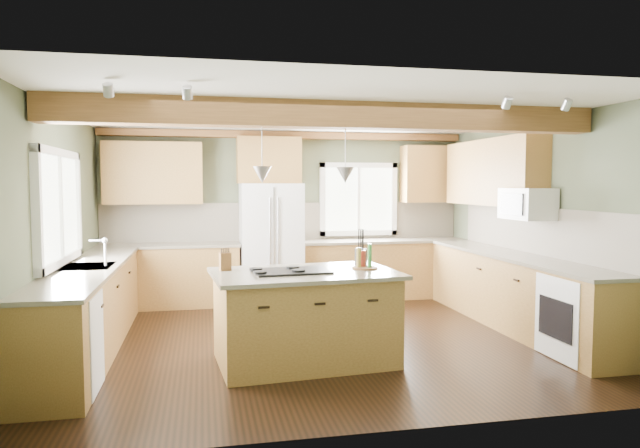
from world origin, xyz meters
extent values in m
plane|color=black|center=(0.00, 0.00, 0.00)|extent=(5.60, 5.60, 0.00)
plane|color=silver|center=(0.00, 0.00, 2.60)|extent=(5.60, 5.60, 0.00)
plane|color=#414934|center=(0.00, 2.50, 1.30)|extent=(5.60, 0.00, 5.60)
plane|color=#414934|center=(-2.80, 0.00, 1.30)|extent=(0.00, 5.00, 5.00)
plane|color=#414934|center=(2.80, 0.00, 1.30)|extent=(0.00, 5.00, 5.00)
cube|color=#563618|center=(0.00, -0.78, 2.47)|extent=(5.55, 0.26, 0.26)
cube|color=#563618|center=(0.00, 2.40, 2.54)|extent=(5.55, 0.20, 0.10)
cube|color=brown|center=(0.00, 2.48, 1.21)|extent=(5.58, 0.03, 0.58)
cube|color=brown|center=(2.78, 0.05, 1.21)|extent=(0.03, 3.70, 0.58)
cube|color=brown|center=(-1.79, 2.20, 0.44)|extent=(2.02, 0.60, 0.88)
cube|color=brown|center=(-1.79, 2.20, 0.90)|extent=(2.06, 0.64, 0.04)
cube|color=brown|center=(1.49, 2.20, 0.44)|extent=(2.62, 0.60, 0.88)
cube|color=brown|center=(1.49, 2.20, 0.90)|extent=(2.66, 0.64, 0.04)
cube|color=brown|center=(-2.50, 0.05, 0.44)|extent=(0.60, 3.70, 0.88)
cube|color=brown|center=(-2.50, 0.05, 0.90)|extent=(0.64, 3.74, 0.04)
cube|color=brown|center=(2.50, 0.05, 0.44)|extent=(0.60, 3.70, 0.88)
cube|color=brown|center=(2.50, 0.05, 0.90)|extent=(0.64, 3.74, 0.04)
cube|color=brown|center=(-1.99, 2.33, 1.95)|extent=(1.40, 0.35, 0.90)
cube|color=brown|center=(-0.30, 2.33, 2.15)|extent=(0.96, 0.35, 0.70)
cube|color=brown|center=(2.62, 0.90, 1.95)|extent=(0.35, 2.20, 0.90)
cube|color=brown|center=(2.30, 2.33, 1.95)|extent=(0.90, 0.35, 0.90)
cube|color=white|center=(-2.78, 0.05, 1.55)|extent=(0.04, 1.60, 1.05)
cube|color=white|center=(1.15, 2.48, 1.55)|extent=(1.10, 0.04, 1.00)
cube|color=#262628|center=(-2.50, 0.05, 0.91)|extent=(0.50, 0.65, 0.03)
cylinder|color=#B2B2B7|center=(-2.32, 0.05, 1.05)|extent=(0.02, 0.02, 0.28)
cube|color=white|center=(-2.49, -1.25, 0.43)|extent=(0.60, 0.60, 0.84)
cube|color=white|center=(2.49, -1.25, 0.43)|extent=(0.60, 0.72, 0.84)
cube|color=white|center=(2.58, -0.05, 1.55)|extent=(0.40, 0.70, 0.38)
cone|color=#B2B2B7|center=(-0.73, -0.82, 1.88)|extent=(0.18, 0.18, 0.16)
cone|color=#B2B2B7|center=(0.12, -0.75, 1.88)|extent=(0.18, 0.18, 0.16)
cube|color=white|center=(-0.30, 2.12, 0.90)|extent=(0.90, 0.74, 1.80)
cube|color=olive|center=(-0.30, -0.78, 0.44)|extent=(1.78, 1.19, 0.88)
cube|color=brown|center=(-0.30, -0.78, 0.90)|extent=(1.91, 1.31, 0.04)
cube|color=black|center=(-0.45, -0.80, 0.93)|extent=(0.78, 0.55, 0.02)
cube|color=brown|center=(-1.08, -0.56, 1.01)|extent=(0.12, 0.10, 0.18)
cylinder|color=#433936|center=(0.36, -0.47, 1.01)|extent=(0.16, 0.16, 0.18)
camera|label=1|loc=(-1.29, -6.33, 1.79)|focal=32.00mm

